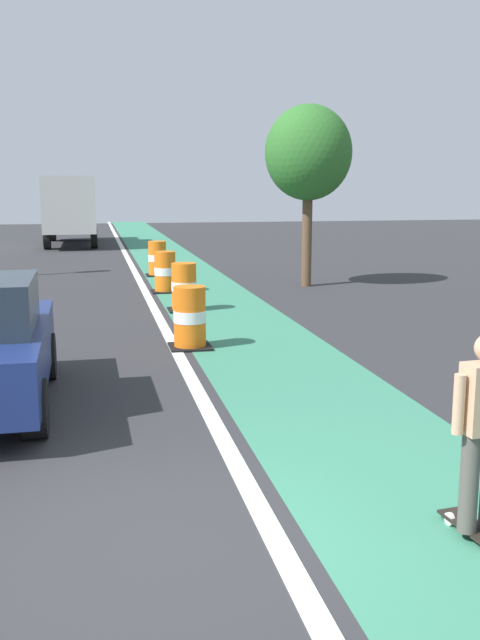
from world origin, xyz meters
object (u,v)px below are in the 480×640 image
object	(u,v)px
traffic_barrel_back	(165,272)
delivery_truck_down_block	(71,206)
street_tree_sidewalk	(308,154)
traffic_barrel_mid	(184,288)
traffic_barrel_far	(157,259)
traffic_barrel_front	(190,318)

from	to	relation	value
traffic_barrel_back	delivery_truck_down_block	world-z (taller)	delivery_truck_down_block
traffic_barrel_back	delivery_truck_down_block	bearing A→B (deg)	99.73
delivery_truck_down_block	street_tree_sidewalk	bearing A→B (deg)	-66.87
delivery_truck_down_block	traffic_barrel_back	bearing A→B (deg)	-80.27
delivery_truck_down_block	traffic_barrel_mid	bearing A→B (deg)	-81.37
traffic_barrel_mid	street_tree_sidewalk	size ratio (longest dim) A/B	0.22
traffic_barrel_back	traffic_barrel_far	distance (m)	3.60
traffic_barrel_mid	traffic_barrel_far	distance (m)	6.56
traffic_barrel_front	delivery_truck_down_block	size ratio (longest dim) A/B	0.14
traffic_barrel_front	street_tree_sidewalk	xyz separation A→B (m)	(4.30, 7.10, 3.14)
traffic_barrel_front	traffic_barrel_far	xyz separation A→B (m)	(0.38, 10.34, 0.00)
traffic_barrel_far	delivery_truck_down_block	bearing A→B (deg)	102.92
traffic_barrel_front	delivery_truck_down_block	distance (m)	23.32
traffic_barrel_far	street_tree_sidewalk	size ratio (longest dim) A/B	0.22
traffic_barrel_front	street_tree_sidewalk	world-z (taller)	street_tree_sidewalk
traffic_barrel_mid	street_tree_sidewalk	distance (m)	6.01
traffic_barrel_far	delivery_truck_down_block	world-z (taller)	delivery_truck_down_block
traffic_barrel_mid	street_tree_sidewalk	xyz separation A→B (m)	(3.91, 3.32, 3.14)
traffic_barrel_front	delivery_truck_down_block	world-z (taller)	delivery_truck_down_block
traffic_barrel_front	traffic_barrel_far	world-z (taller)	same
delivery_truck_down_block	traffic_barrel_far	bearing A→B (deg)	-77.08
traffic_barrel_mid	traffic_barrel_far	xyz separation A→B (m)	(-0.00, 6.56, 0.00)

